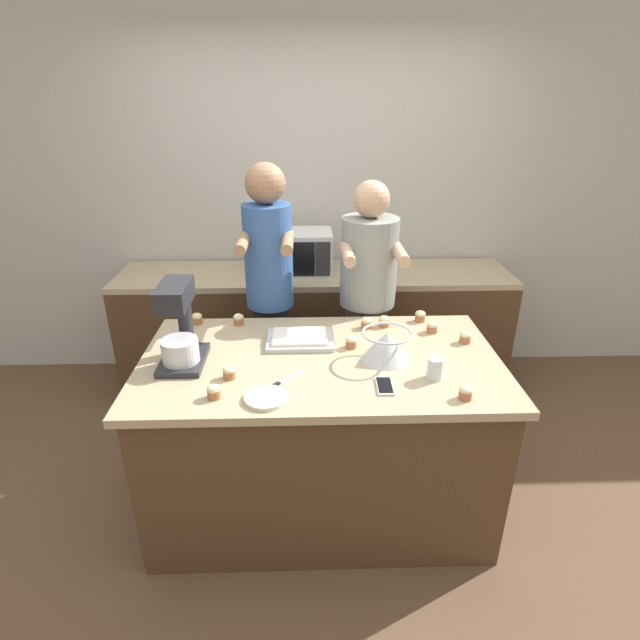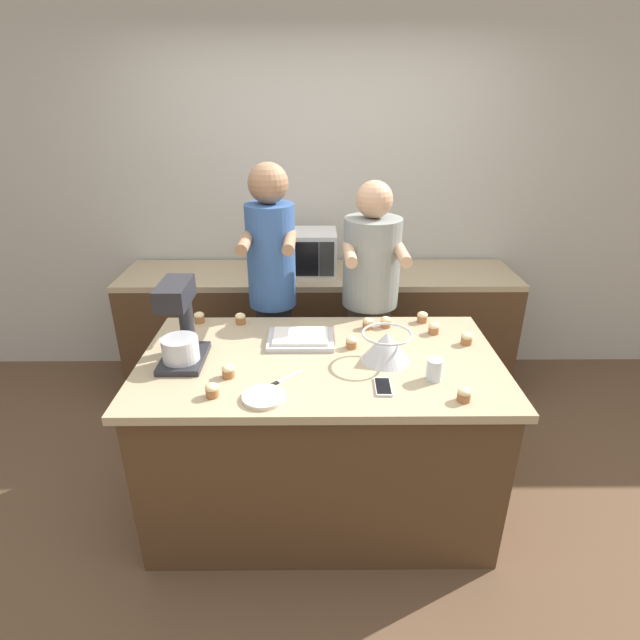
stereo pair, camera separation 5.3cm
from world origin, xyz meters
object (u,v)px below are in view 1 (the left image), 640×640
Objects in this scene: cupcake_2 at (432,327)px; cupcake_5 at (229,372)px; person_right at (367,310)px; cupcake_1 at (366,323)px; cell_phone at (385,386)px; cupcake_8 at (197,318)px; cupcake_3 at (214,391)px; cupcake_6 at (465,337)px; cupcake_7 at (384,321)px; baking_tray at (300,339)px; cupcake_10 at (466,392)px; cupcake_4 at (351,342)px; small_plate at (266,398)px; knife at (282,381)px; stand_mixer at (180,329)px; person_left at (270,299)px; mixing_bowl at (386,345)px; drinking_glass at (435,368)px; cupcake_0 at (239,319)px; microwave_oven at (297,252)px; cupcake_9 at (420,316)px.

cupcake_2 and cupcake_5 have the same top height.
person_right is 26.63× the size of cupcake_1.
cupcake_8 is at bearing 143.75° from cell_phone.
cupcake_3 is 1.00× the size of cupcake_6.
cupcake_1 is 1.00× the size of cupcake_7.
person_right is at bearing 130.04° from cupcake_6.
baking_tray is 5.53× the size of cupcake_5.
cupcake_3 is 1.00× the size of cupcake_10.
cupcake_4 is (-0.10, -0.23, 0.00)m from cupcake_1.
cupcake_1 is 1.00× the size of cupcake_2.
cupcake_1 reaches higher than cell_phone.
small_plate is 0.15m from knife.
stand_mixer reaches higher than cupcake_1.
cupcake_6 is (0.44, -0.52, 0.07)m from person_right.
person_left is 1.01m from cupcake_3.
mixing_bowl is (0.01, -0.69, 0.12)m from person_right.
cupcake_3 is 1.00× the size of cupcake_7.
cupcake_3 is at bearing -158.48° from cupcake_6.
person_left reaches higher than cupcake_4.
small_plate is at bearing -87.68° from person_left.
cupcake_8 is at bearing 159.27° from cupcake_4.
drinking_glass is 1.65× the size of cupcake_10.
cell_phone is at bearing -8.07° from cupcake_5.
cupcake_5 and cupcake_6 have the same top height.
cupcake_1 and cupcake_4 have the same top height.
cupcake_2 is at bearing 31.70° from knife.
cupcake_2 is at bearing -7.21° from cupcake_0.
microwave_oven reaches higher than cupcake_4.
cell_phone is 1.17m from cupcake_8.
cupcake_8 is at bearing 147.93° from cupcake_10.
cupcake_7 is at bearing 151.78° from cupcake_6.
cupcake_4 is (0.26, -0.07, 0.01)m from baking_tray.
knife is (0.47, -0.19, -0.17)m from stand_mixer.
person_right is 0.64m from baking_tray.
cupcake_3 is at bearing -57.73° from stand_mixer.
small_plate is 2.98× the size of cupcake_1.
person_left is at bearing 96.67° from knife.
cupcake_0 and cupcake_8 have the same top height.
cupcake_7 is 1.00× the size of cupcake_8.
cupcake_1 is 1.00× the size of cupcake_5.
drinking_glass is at bearing -65.57° from cupcake_1.
baking_tray is 2.33× the size of cell_phone.
drinking_glass is 0.76m from small_plate.
cupcake_9 is at bearing 40.01° from knife.
person_left is 11.88× the size of cell_phone.
cupcake_5 is at bearing -156.59° from cupcake_2.
cupcake_2 reaches higher than knife.
cupcake_9 is (0.21, 0.06, 0.00)m from cupcake_7.
cupcake_9 and cupcake_10 have the same top height.
knife is at bearing -136.16° from cupcake_4.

